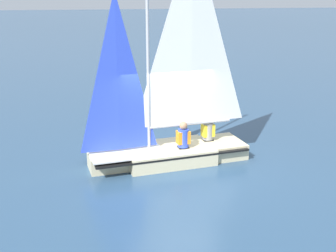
% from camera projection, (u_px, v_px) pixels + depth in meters
% --- Properties ---
extents(ground_plane, '(260.00, 260.00, 0.00)m').
position_uv_depth(ground_plane, '(168.00, 161.00, 11.71)').
color(ground_plane, '#2D4C6B').
extents(sailboat_main, '(4.47, 1.76, 6.13)m').
position_uv_depth(sailboat_main, '(169.00, 128.00, 11.44)').
color(sailboat_main, beige).
rests_on(sailboat_main, ground_plane).
extents(sailor_helm, '(0.36, 0.32, 1.16)m').
position_uv_depth(sailor_helm, '(183.00, 141.00, 11.46)').
color(sailor_helm, black).
rests_on(sailor_helm, ground_plane).
extents(sailor_crew, '(0.36, 0.32, 1.16)m').
position_uv_depth(sailor_crew, '(208.00, 134.00, 12.05)').
color(sailor_crew, black).
rests_on(sailor_crew, ground_plane).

